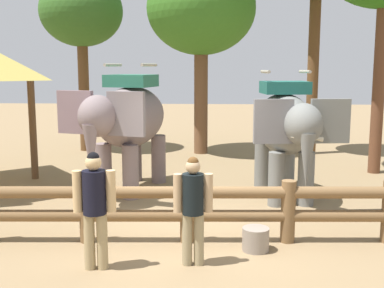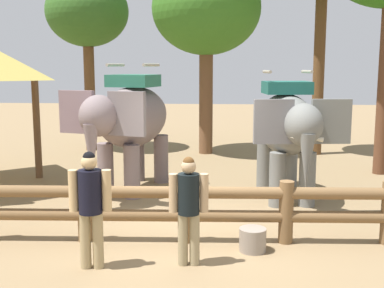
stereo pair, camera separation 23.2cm
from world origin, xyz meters
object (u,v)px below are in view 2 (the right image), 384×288
(tourist_man_in_blue, at_px, (90,202))
(tree_deep_back, at_px, (87,14))
(elephant_near_left, at_px, (130,120))
(elephant_center, at_px, (288,128))
(tree_back_center, at_px, (206,10))
(log_fence, at_px, (185,207))
(tourist_woman_in_black, at_px, (189,203))
(feed_bucket, at_px, (253,240))

(tourist_man_in_blue, relative_size, tree_deep_back, 0.29)
(elephant_near_left, distance_m, elephant_center, 3.60)
(tree_back_center, bearing_deg, tree_deep_back, 174.60)
(log_fence, xyz_separation_m, tree_back_center, (-0.03, 8.51, 4.10))
(elephant_center, relative_size, tourist_woman_in_black, 2.04)
(elephant_near_left, xyz_separation_m, tourist_woman_in_black, (1.71, -4.27, -0.73))
(elephant_near_left, relative_size, elephant_center, 1.07)
(elephant_center, xyz_separation_m, feed_bucket, (-0.88, -3.18, -1.40))
(tourist_woman_in_black, height_order, feed_bucket, tourist_woman_in_black)
(elephant_near_left, distance_m, tree_deep_back, 6.81)
(log_fence, distance_m, elephant_near_left, 3.82)
(tree_deep_back, bearing_deg, log_fence, -65.37)
(elephant_center, bearing_deg, tourist_man_in_blue, -129.04)
(log_fence, xyz_separation_m, feed_bucket, (1.11, -0.34, -0.42))
(elephant_near_left, bearing_deg, elephant_center, -7.66)
(tourist_man_in_blue, xyz_separation_m, feed_bucket, (2.37, 0.83, -0.81))
(elephant_near_left, distance_m, feed_bucket, 4.78)
(tourist_woman_in_black, distance_m, tree_back_center, 10.19)
(elephant_center, height_order, tree_deep_back, tree_deep_back)
(elephant_near_left, height_order, tree_back_center, tree_back_center)
(log_fence, xyz_separation_m, elephant_near_left, (-1.57, 3.32, 1.07))
(log_fence, xyz_separation_m, tourist_woman_in_black, (0.14, -0.96, 0.34))
(tree_back_center, distance_m, feed_bucket, 10.01)
(tourist_man_in_blue, bearing_deg, elephant_center, 50.96)
(tourist_woman_in_black, height_order, tourist_man_in_blue, tourist_man_in_blue)
(elephant_center, bearing_deg, tree_deep_back, 135.09)
(log_fence, relative_size, elephant_center, 2.09)
(tourist_man_in_blue, height_order, tree_back_center, tree_back_center)
(tourist_man_in_blue, xyz_separation_m, tree_back_center, (1.22, 9.68, 3.71))
(log_fence, bearing_deg, elephant_near_left, 115.35)
(log_fence, height_order, tourist_man_in_blue, tourist_man_in_blue)
(tourist_woman_in_black, relative_size, tree_back_center, 0.26)
(tourist_woman_in_black, relative_size, tree_deep_back, 0.28)
(tourist_woman_in_black, bearing_deg, tourist_man_in_blue, -171.22)
(elephant_near_left, xyz_separation_m, tree_deep_back, (-2.51, 5.57, 2.99))
(tree_back_center, relative_size, feed_bucket, 14.61)
(elephant_center, relative_size, tourist_man_in_blue, 1.93)
(tree_back_center, bearing_deg, elephant_center, -70.30)
(tourist_man_in_blue, height_order, tree_deep_back, tree_deep_back)
(elephant_center, bearing_deg, elephant_near_left, 172.34)
(tree_deep_back, bearing_deg, tree_back_center, -5.40)
(elephant_near_left, relative_size, feed_bucket, 8.28)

